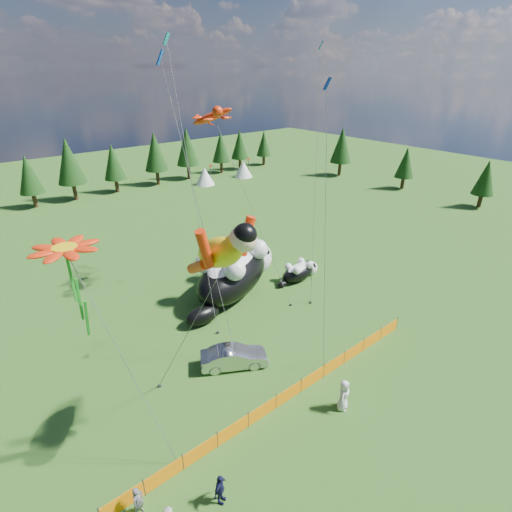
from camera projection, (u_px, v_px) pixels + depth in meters
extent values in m
plane|color=#0C3409|center=(256.00, 373.00, 25.44)|extent=(160.00, 160.00, 0.00)
cylinder|color=#262626|center=(144.00, 487.00, 17.95)|extent=(0.06, 0.06, 1.10)
cylinder|color=#262626|center=(183.00, 462.00, 19.10)|extent=(0.06, 0.06, 1.10)
cylinder|color=#262626|center=(217.00, 440.00, 20.25)|extent=(0.06, 0.06, 1.10)
cylinder|color=#262626|center=(248.00, 420.00, 21.39)|extent=(0.06, 0.06, 1.10)
cylinder|color=#262626|center=(276.00, 402.00, 22.54)|extent=(0.06, 0.06, 1.10)
cylinder|color=#262626|center=(301.00, 385.00, 23.69)|extent=(0.06, 0.06, 1.10)
cylinder|color=#262626|center=(324.00, 371.00, 24.83)|extent=(0.06, 0.06, 1.10)
cylinder|color=#262626|center=(344.00, 357.00, 25.98)|extent=(0.06, 0.06, 1.10)
cylinder|color=#262626|center=(363.00, 345.00, 27.13)|extent=(0.06, 0.06, 1.10)
cylinder|color=#262626|center=(381.00, 334.00, 28.27)|extent=(0.06, 0.06, 1.10)
cylinder|color=#262626|center=(397.00, 323.00, 29.42)|extent=(0.06, 0.06, 1.10)
cube|color=orange|center=(123.00, 502.00, 17.40)|extent=(2.00, 0.04, 0.90)
cube|color=orange|center=(164.00, 475.00, 18.55)|extent=(2.00, 0.04, 0.90)
cube|color=orange|center=(201.00, 451.00, 19.69)|extent=(2.00, 0.04, 0.90)
cube|color=orange|center=(233.00, 430.00, 20.84)|extent=(2.00, 0.04, 0.90)
cube|color=orange|center=(262.00, 411.00, 21.99)|extent=(2.00, 0.04, 0.90)
cube|color=orange|center=(289.00, 394.00, 23.13)|extent=(2.00, 0.04, 0.90)
cube|color=orange|center=(312.00, 378.00, 24.28)|extent=(2.00, 0.04, 0.90)
cube|color=orange|center=(334.00, 364.00, 25.43)|extent=(2.00, 0.04, 0.90)
cube|color=orange|center=(354.00, 352.00, 26.57)|extent=(2.00, 0.04, 0.90)
cube|color=orange|center=(372.00, 340.00, 27.72)|extent=(2.00, 0.04, 0.90)
cube|color=orange|center=(389.00, 329.00, 28.87)|extent=(2.00, 0.04, 0.90)
ellipsoid|color=black|center=(233.00, 275.00, 33.55)|extent=(10.02, 7.71, 3.63)
ellipsoid|color=white|center=(233.00, 265.00, 33.16)|extent=(7.50, 5.67, 2.22)
sphere|color=white|center=(254.00, 257.00, 37.09)|extent=(3.23, 3.23, 3.23)
sphere|color=#E15771|center=(261.00, 252.00, 38.21)|extent=(0.45, 0.45, 0.45)
ellipsoid|color=black|center=(203.00, 315.00, 30.07)|extent=(3.16, 2.48, 1.41)
cone|color=black|center=(264.00, 247.00, 36.16)|extent=(1.13, 1.13, 1.13)
cone|color=black|center=(245.00, 243.00, 36.91)|extent=(1.13, 1.13, 1.13)
sphere|color=white|center=(231.00, 244.00, 35.13)|extent=(1.70, 1.70, 1.70)
sphere|color=white|center=(258.00, 249.00, 34.11)|extent=(1.70, 1.70, 1.70)
sphere|color=white|center=(206.00, 263.00, 31.67)|extent=(1.70, 1.70, 1.70)
sphere|color=white|center=(235.00, 270.00, 30.66)|extent=(1.70, 1.70, 1.70)
ellipsoid|color=black|center=(298.00, 273.00, 36.24)|extent=(3.68, 1.82, 1.45)
ellipsoid|color=white|center=(298.00, 269.00, 36.08)|extent=(2.78, 1.31, 0.89)
sphere|color=white|center=(311.00, 268.00, 37.29)|extent=(1.29, 1.29, 1.29)
sphere|color=#E15771|center=(314.00, 266.00, 37.61)|extent=(0.18, 0.18, 0.18)
ellipsoid|color=black|center=(283.00, 284.00, 35.27)|extent=(1.15, 0.60, 0.56)
cone|color=black|center=(314.00, 264.00, 36.80)|extent=(0.45, 0.45, 0.45)
cone|color=black|center=(308.00, 262.00, 37.33)|extent=(0.45, 0.45, 0.45)
sphere|color=white|center=(301.00, 261.00, 36.83)|extent=(0.68, 0.68, 0.68)
sphere|color=white|center=(310.00, 265.00, 36.12)|extent=(0.68, 0.68, 0.68)
sphere|color=white|center=(288.00, 267.00, 35.82)|extent=(0.68, 0.68, 0.68)
sphere|color=white|center=(297.00, 271.00, 35.11)|extent=(0.68, 0.68, 0.68)
imported|color=#B9BABF|center=(234.00, 357.00, 25.75)|extent=(4.48, 3.41, 1.41)
imported|color=#59595E|center=(138.00, 501.00, 17.14)|extent=(0.67, 0.58, 1.56)
imported|color=#16193C|center=(220.00, 489.00, 17.59)|extent=(1.08, 0.88, 1.64)
imported|color=silver|center=(344.00, 395.00, 22.40)|extent=(1.13, 0.98, 1.96)
cylinder|color=#595959|center=(184.00, 330.00, 20.84)|extent=(0.03, 0.03, 11.39)
cube|color=#262626|center=(160.00, 386.00, 24.31)|extent=(0.15, 0.15, 0.16)
cylinder|color=#595959|center=(253.00, 213.00, 31.55)|extent=(0.03, 0.03, 16.02)
cube|color=#262626|center=(291.00, 305.00, 32.56)|extent=(0.15, 0.15, 0.16)
cylinder|color=#595959|center=(127.00, 367.00, 17.62)|extent=(0.03, 0.03, 11.70)
cube|color=#262626|center=(178.00, 463.00, 19.59)|extent=(0.15, 0.15, 0.16)
cube|color=#1B9621|center=(77.00, 302.00, 16.73)|extent=(0.20, 0.20, 4.31)
cylinder|color=#595959|center=(203.00, 227.00, 23.56)|extent=(0.03, 0.03, 18.44)
cube|color=#262626|center=(237.00, 359.00, 26.51)|extent=(0.15, 0.15, 0.16)
cylinder|color=#595959|center=(315.00, 180.00, 31.16)|extent=(0.03, 0.03, 19.65)
cube|color=#262626|center=(310.00, 302.00, 32.90)|extent=(0.15, 0.15, 0.16)
cylinder|color=#595959|center=(325.00, 241.00, 23.22)|extent=(0.03, 0.03, 16.95)
cube|color=#262626|center=(323.00, 370.00, 25.61)|extent=(0.15, 0.15, 0.16)
cylinder|color=#595959|center=(193.00, 193.00, 27.65)|extent=(0.03, 0.03, 20.26)
cube|color=#262626|center=(218.00, 332.00, 29.18)|extent=(0.15, 0.15, 0.16)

